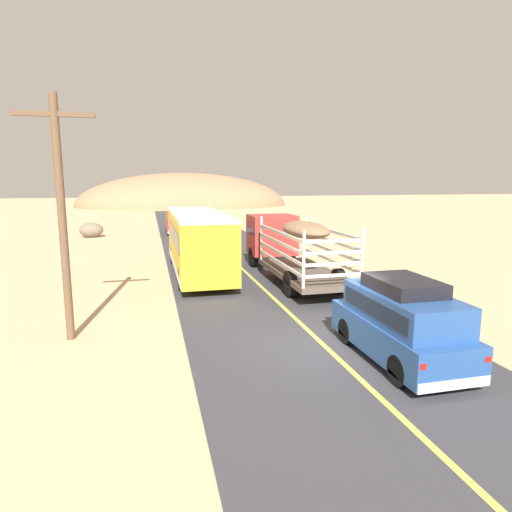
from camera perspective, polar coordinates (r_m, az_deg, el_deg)
name	(u,v)px	position (r m, az deg, el deg)	size (l,w,h in m)	color
ground_plane	(327,349)	(13.20, 9.23, -11.85)	(240.00, 240.00, 0.00)	tan
road_surface	(327,348)	(13.19, 9.23, -11.81)	(8.00, 120.00, 0.02)	#38383D
road_centre_line	(327,348)	(13.19, 9.23, -11.77)	(0.16, 117.60, 0.00)	#D8CC4C
suv_near	(401,320)	(12.45, 18.41, -7.97)	(1.90, 4.62, 2.29)	#264C8C
livestock_truck	(283,240)	(22.70, 3.57, 2.09)	(2.53, 9.70, 3.02)	#B2332D
bus	(198,241)	(22.79, -7.60, 1.94)	(2.54, 10.00, 3.21)	gold
car_far	(177,222)	(40.92, -10.32, 4.42)	(1.90, 4.62, 1.93)	#B2261E
power_pole_near	(62,212)	(14.15, -24.03, 5.30)	(2.20, 0.24, 7.31)	brown
boulder_mid_field	(295,221)	(47.23, 5.07, 4.61)	(1.13, 1.51, 1.12)	#84705B
boulder_far_horizon	(91,230)	(40.18, -20.70, 3.20)	(1.97, 1.51, 1.26)	#756656
distant_hill	(184,206)	(85.55, -9.39, 6.48)	(39.65, 26.19, 12.51)	#957553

